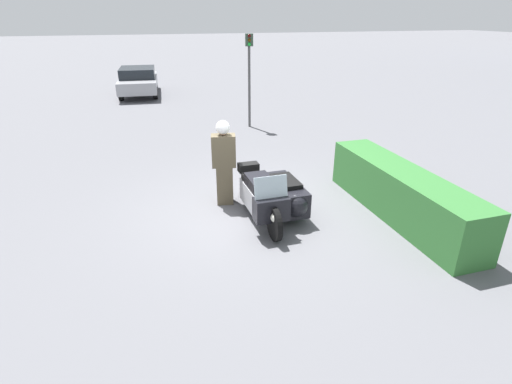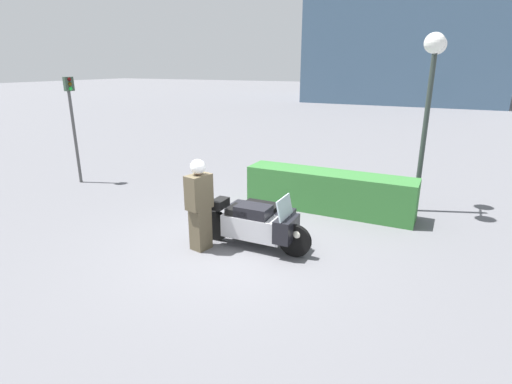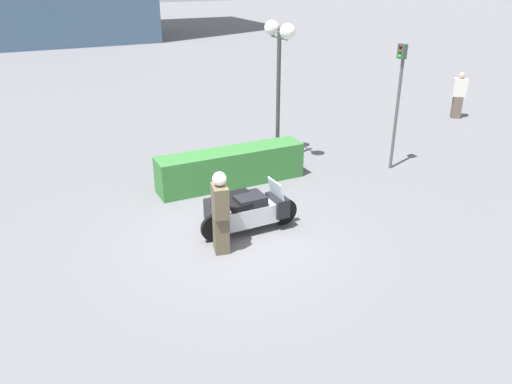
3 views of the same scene
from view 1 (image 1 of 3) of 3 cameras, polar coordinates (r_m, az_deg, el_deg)
The scene contains 6 objects.
ground_plane at distance 8.49m, azimuth -1.15°, elevation -2.45°, with size 160.00×160.00×0.00m, color slate.
police_motorcycle at distance 7.97m, azimuth 2.56°, elevation -0.60°, with size 2.40×1.18×1.15m.
officer_rider at distance 8.44m, azimuth -4.60°, elevation 4.45°, with size 0.40×0.55×1.83m.
hedge_bush_curbside at distance 8.52m, azimuth 19.96°, elevation -0.18°, with size 4.16×0.84×1.00m, color #337033.
traffic_light_far at distance 14.45m, azimuth -0.97°, elevation 17.44°, with size 0.22×0.28×3.19m.
parked_car_background at distance 21.69m, azimuth -16.46°, elevation 15.05°, with size 4.42×2.12×1.34m.
Camera 1 is at (7.31, -2.04, 3.80)m, focal length 28.00 mm.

